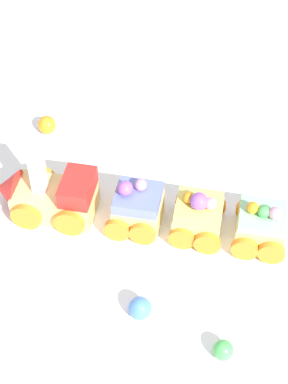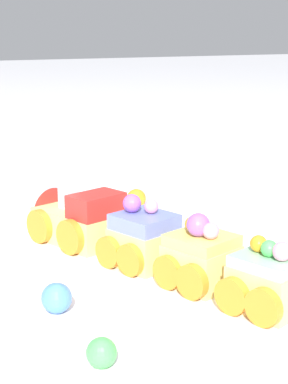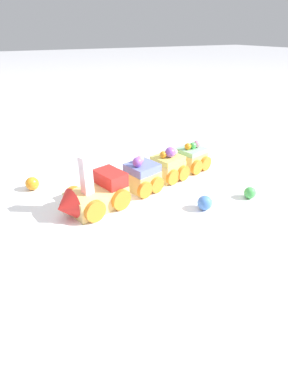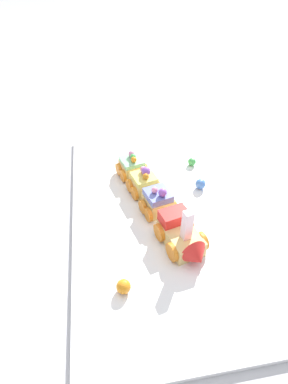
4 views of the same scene
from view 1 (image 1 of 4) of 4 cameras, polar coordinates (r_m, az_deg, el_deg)
name	(u,v)px [view 1 (image 1 of 4)]	position (r m, az deg, el deg)	size (l,w,h in m)	color
ground_plane	(134,236)	(0.81, -0.89, -3.90)	(10.00, 10.00, 0.00)	#B2B2B7
display_board	(134,233)	(0.81, -0.89, -3.62)	(0.70, 0.41, 0.01)	white
cake_train_locomotive	(48,195)	(0.81, -8.53, -0.29)	(0.14, 0.10, 0.10)	#E5C675
cake_car_blueberry	(134,207)	(0.79, -0.85, -1.38)	(0.08, 0.08, 0.07)	#E5C675
cake_car_lemon	(198,217)	(0.78, 4.82, -2.24)	(0.08, 0.08, 0.07)	#E5C675
cake_car_mint	(261,227)	(0.79, 10.32, -3.06)	(0.08, 0.08, 0.06)	#E5C675
gumball_green	(223,350)	(0.70, 7.06, -13.77)	(0.02, 0.02, 0.02)	#4CBC56
gumball_orange	(47,125)	(0.93, -8.63, 5.92)	(0.03, 0.03, 0.03)	orange
gumball_blue	(140,308)	(0.72, -0.35, -10.29)	(0.03, 0.03, 0.03)	#4C84E0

